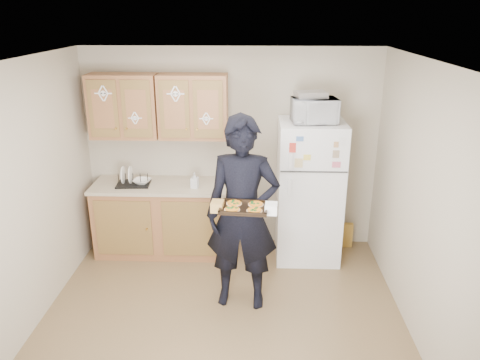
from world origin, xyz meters
name	(u,v)px	position (x,y,z in m)	size (l,w,h in m)	color
floor	(222,324)	(0.00, 0.00, 0.00)	(3.60, 3.60, 0.00)	brown
ceiling	(218,62)	(0.00, 0.00, 2.50)	(3.60, 3.60, 0.00)	silver
wall_back	(231,150)	(0.00, 1.80, 1.25)	(3.60, 0.04, 2.50)	#B5A893
wall_front	(193,343)	(0.00, -1.80, 1.25)	(3.60, 0.04, 2.50)	#B5A893
wall_left	(20,204)	(-1.80, 0.00, 1.25)	(0.04, 3.60, 2.50)	#B5A893
wall_right	(426,210)	(1.80, 0.00, 1.25)	(0.04, 3.60, 2.50)	#B5A893
refrigerator	(309,191)	(0.95, 1.43, 0.85)	(0.75, 0.70, 1.70)	white
base_cabinet	(162,219)	(-0.85, 1.48, 0.43)	(1.60, 0.60, 0.86)	#995D34
countertop	(160,186)	(-0.85, 1.48, 0.88)	(1.64, 0.64, 0.04)	beige
upper_cab_left	(124,106)	(-1.25, 1.61, 1.83)	(0.80, 0.33, 0.75)	#995D34
upper_cab_right	(193,107)	(-0.43, 1.61, 1.83)	(0.80, 0.33, 0.75)	#995D34
cereal_box	(344,235)	(1.47, 1.67, 0.16)	(0.20, 0.07, 0.32)	#E4C250
person	(243,215)	(0.19, 0.41, 0.99)	(0.73, 0.48, 1.99)	black
baking_tray	(244,208)	(0.21, 0.11, 1.19)	(0.43, 0.32, 0.04)	black
pizza_front_left	(232,209)	(0.11, 0.05, 1.21)	(0.14, 0.14, 0.02)	orange
pizza_front_right	(254,210)	(0.31, 0.03, 1.21)	(0.14, 0.14, 0.02)	orange
pizza_back_left	(234,203)	(0.12, 0.19, 1.21)	(0.14, 0.14, 0.02)	orange
pizza_back_right	(256,204)	(0.32, 0.18, 1.21)	(0.14, 0.14, 0.02)	orange
microwave	(314,111)	(0.95, 1.38, 1.84)	(0.50, 0.34, 0.27)	white
foil_pan	(311,95)	(0.91, 1.41, 2.01)	(0.33, 0.23, 0.07)	silver
dish_rack	(133,179)	(-1.17, 1.45, 0.98)	(0.39, 0.29, 0.16)	black
bowl	(142,181)	(-1.06, 1.45, 0.94)	(0.21, 0.21, 0.05)	white
soap_bottle	(195,180)	(-0.41, 1.38, 0.99)	(0.08, 0.09, 0.19)	white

